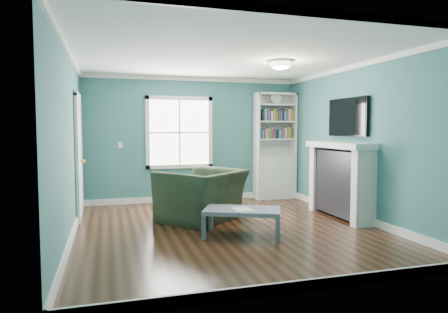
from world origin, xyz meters
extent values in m
plane|color=black|center=(0.00, 0.00, 0.00)|extent=(5.00, 5.00, 0.00)
plane|color=#347072|center=(0.00, 2.50, 1.30)|extent=(4.50, 0.00, 4.50)
plane|color=#347072|center=(0.00, -2.50, 1.30)|extent=(4.50, 0.00, 4.50)
plane|color=#347072|center=(-2.25, 0.00, 1.30)|extent=(0.00, 5.00, 5.00)
plane|color=#347072|center=(2.25, 0.00, 1.30)|extent=(0.00, 5.00, 5.00)
plane|color=white|center=(0.00, 0.00, 2.60)|extent=(5.00, 5.00, 0.00)
cube|color=white|center=(0.00, 2.48, 0.06)|extent=(4.50, 0.03, 0.12)
cube|color=white|center=(0.00, -2.48, 0.06)|extent=(4.50, 0.03, 0.12)
cube|color=white|center=(-2.23, 0.00, 0.06)|extent=(0.03, 5.00, 0.12)
cube|color=white|center=(2.23, 0.00, 0.06)|extent=(0.03, 5.00, 0.12)
cube|color=white|center=(0.00, 2.48, 2.56)|extent=(4.50, 0.04, 0.08)
cube|color=white|center=(0.00, -2.48, 2.56)|extent=(4.50, 0.04, 0.08)
cube|color=white|center=(-2.23, 0.00, 2.56)|extent=(0.04, 5.00, 0.08)
cube|color=white|center=(2.23, 0.00, 2.56)|extent=(0.04, 5.00, 0.08)
cube|color=white|center=(-0.30, 2.50, 1.45)|extent=(1.24, 0.01, 1.34)
cube|color=white|center=(-0.96, 2.48, 1.45)|extent=(0.08, 0.06, 1.50)
cube|color=white|center=(0.36, 2.48, 1.45)|extent=(0.08, 0.06, 1.50)
cube|color=white|center=(-0.30, 2.48, 0.74)|extent=(1.40, 0.06, 0.08)
cube|color=white|center=(-0.30, 2.48, 2.16)|extent=(1.40, 0.06, 0.08)
cube|color=white|center=(-0.30, 2.48, 1.45)|extent=(1.24, 0.03, 0.03)
cube|color=white|center=(-0.30, 2.48, 1.45)|extent=(0.03, 0.03, 1.34)
cube|color=silver|center=(1.77, 2.30, 0.45)|extent=(0.90, 0.35, 0.90)
cube|color=silver|center=(1.34, 2.30, 1.60)|extent=(0.04, 0.35, 1.40)
cube|color=silver|center=(2.20, 2.30, 1.60)|extent=(0.04, 0.35, 1.40)
cube|color=silver|center=(1.77, 2.46, 1.60)|extent=(0.90, 0.02, 1.40)
cube|color=silver|center=(1.77, 2.30, 2.28)|extent=(0.90, 0.35, 0.04)
cube|color=silver|center=(1.77, 2.30, 0.92)|extent=(0.84, 0.33, 0.03)
cube|color=silver|center=(1.77, 2.30, 1.30)|extent=(0.84, 0.33, 0.03)
cube|color=silver|center=(1.77, 2.30, 1.68)|extent=(0.84, 0.33, 0.03)
cube|color=silver|center=(1.77, 2.30, 2.04)|extent=(0.84, 0.33, 0.03)
cube|color=teal|center=(1.77, 2.28, 1.43)|extent=(0.70, 0.25, 0.22)
cube|color=#593366|center=(1.77, 2.28, 1.81)|extent=(0.70, 0.25, 0.22)
cylinder|color=beige|center=(1.77, 2.25, 2.19)|extent=(0.26, 0.06, 0.26)
cube|color=black|center=(2.09, 0.20, 0.60)|extent=(0.30, 1.20, 1.10)
cube|color=black|center=(2.07, 0.20, 0.40)|extent=(0.22, 0.65, 0.70)
cube|color=silver|center=(2.07, -0.47, 0.60)|extent=(0.36, 0.16, 1.20)
cube|color=silver|center=(2.07, 0.87, 0.60)|extent=(0.36, 0.16, 1.20)
cube|color=silver|center=(2.05, 0.20, 1.25)|extent=(0.44, 1.58, 0.10)
cube|color=black|center=(2.20, 0.20, 1.72)|extent=(0.06, 1.10, 0.65)
cube|color=silver|center=(-2.23, 1.40, 1.02)|extent=(0.04, 0.80, 2.05)
cube|color=white|center=(-2.22, 0.95, 1.02)|extent=(0.05, 0.08, 2.13)
cube|color=white|center=(-2.22, 1.85, 1.02)|extent=(0.05, 0.08, 2.13)
cube|color=white|center=(-2.22, 1.40, 2.09)|extent=(0.05, 0.98, 0.08)
sphere|color=#BF8C3F|center=(-2.17, 1.70, 0.95)|extent=(0.07, 0.07, 0.07)
ellipsoid|color=white|center=(0.90, 0.10, 2.54)|extent=(0.34, 0.34, 0.15)
cylinder|color=white|center=(0.90, 0.10, 2.58)|extent=(0.38, 0.38, 0.03)
cube|color=white|center=(-1.50, 2.48, 1.20)|extent=(0.08, 0.01, 0.12)
imported|color=black|center=(-0.25, 0.66, 0.56)|extent=(1.52, 1.48, 1.13)
cube|color=#525863|center=(-0.49, -0.47, 0.17)|extent=(0.08, 0.08, 0.33)
cube|color=#525863|center=(0.43, -0.89, 0.17)|extent=(0.08, 0.08, 0.33)
cube|color=#525863|center=(-0.27, 0.01, 0.17)|extent=(0.08, 0.08, 0.33)
cube|color=#525863|center=(0.65, -0.42, 0.17)|extent=(0.08, 0.08, 0.33)
cube|color=slate|center=(0.08, -0.44, 0.36)|extent=(1.22, 0.98, 0.06)
cube|color=white|center=(0.07, -0.49, 0.39)|extent=(0.24, 0.30, 0.00)
camera|label=1|loc=(-1.74, -5.76, 1.53)|focal=32.00mm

